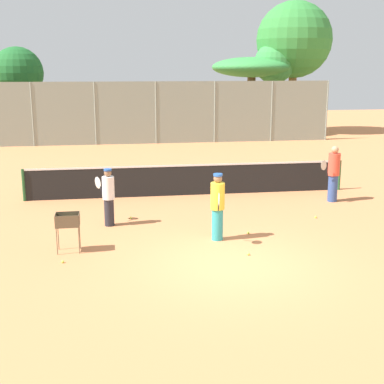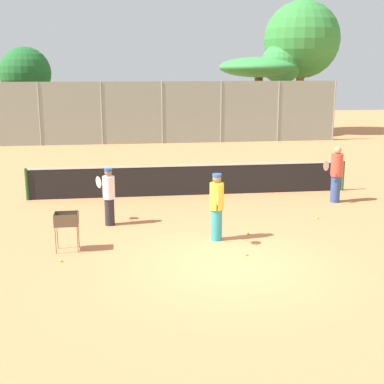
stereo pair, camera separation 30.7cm
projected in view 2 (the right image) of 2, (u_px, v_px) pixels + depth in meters
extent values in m
plane|color=#D37F4C|center=(229.00, 266.00, 11.92)|extent=(80.00, 80.00, 0.00)
cylinder|color=#26592D|center=(27.00, 184.00, 17.59)|extent=(0.10, 0.10, 1.07)
cylinder|color=#26592D|center=(343.00, 176.00, 18.97)|extent=(0.10, 0.10, 1.07)
cube|color=black|center=(191.00, 181.00, 18.29)|extent=(10.91, 0.01, 1.01)
cube|color=white|center=(191.00, 165.00, 18.16)|extent=(10.91, 0.02, 0.06)
cylinder|color=gray|center=(39.00, 114.00, 29.34)|extent=(0.08, 0.08, 3.49)
cylinder|color=gray|center=(102.00, 113.00, 29.77)|extent=(0.08, 0.08, 3.49)
cylinder|color=gray|center=(162.00, 113.00, 30.19)|extent=(0.08, 0.08, 3.49)
cylinder|color=gray|center=(221.00, 112.00, 30.62)|extent=(0.08, 0.08, 3.49)
cylinder|color=gray|center=(278.00, 111.00, 31.04)|extent=(0.08, 0.08, 3.49)
cylinder|color=gray|center=(334.00, 111.00, 31.47)|extent=(0.08, 0.08, 3.49)
cube|color=gray|center=(162.00, 113.00, 30.19)|extent=(20.30, 0.01, 3.49)
cylinder|color=brown|center=(280.00, 105.00, 33.95)|extent=(0.32, 0.32, 3.73)
sphere|color=#388E42|center=(282.00, 63.00, 33.34)|extent=(2.55, 2.55, 2.55)
cylinder|color=brown|center=(258.00, 106.00, 34.22)|extent=(0.52, 0.52, 3.61)
ellipsoid|color=#388E42|center=(259.00, 67.00, 33.66)|extent=(5.05, 5.05, 1.26)
cylinder|color=brown|center=(28.00, 114.00, 32.31)|extent=(0.52, 0.52, 3.02)
sphere|color=#1E6028|center=(25.00, 73.00, 31.75)|extent=(3.03, 3.03, 3.03)
cylinder|color=brown|center=(299.00, 99.00, 34.59)|extent=(0.51, 0.51, 4.50)
sphere|color=#338438|center=(302.00, 40.00, 33.74)|extent=(4.79, 4.79, 4.79)
cylinder|color=#26262D|center=(110.00, 212.00, 14.87)|extent=(0.27, 0.27, 0.76)
cylinder|color=white|center=(109.00, 187.00, 14.71)|extent=(0.33, 0.33, 0.63)
sphere|color=#8C6647|center=(108.00, 173.00, 14.62)|extent=(0.21, 0.21, 0.21)
cylinder|color=#2659B2|center=(108.00, 169.00, 14.60)|extent=(0.22, 0.22, 0.05)
cylinder|color=black|center=(102.00, 191.00, 15.00)|extent=(0.11, 0.14, 0.27)
ellipsoid|color=silver|center=(99.00, 182.00, 15.08)|extent=(0.25, 0.35, 0.43)
cylinder|color=teal|center=(216.00, 225.00, 13.59)|extent=(0.29, 0.29, 0.81)
cylinder|color=yellow|center=(217.00, 196.00, 13.41)|extent=(0.36, 0.36, 0.68)
sphere|color=#8C6647|center=(217.00, 179.00, 13.31)|extent=(0.22, 0.22, 0.22)
cylinder|color=#2659B2|center=(217.00, 175.00, 13.29)|extent=(0.23, 0.23, 0.06)
cylinder|color=black|center=(217.00, 206.00, 13.11)|extent=(0.05, 0.15, 0.27)
ellipsoid|color=silver|center=(218.00, 199.00, 12.88)|extent=(0.09, 0.40, 0.43)
cylinder|color=#334C8C|center=(335.00, 189.00, 17.37)|extent=(0.31, 0.31, 0.87)
cylinder|color=#E54C38|center=(337.00, 165.00, 17.19)|extent=(0.38, 0.38, 0.73)
sphere|color=tan|center=(338.00, 150.00, 17.07)|extent=(0.24, 0.24, 0.24)
cylinder|color=black|center=(329.00, 172.00, 17.00)|extent=(0.14, 0.10, 0.27)
ellipsoid|color=silver|center=(326.00, 166.00, 16.84)|extent=(0.36, 0.23, 0.43)
cylinder|color=brown|center=(56.00, 241.00, 12.60)|extent=(0.02, 0.02, 0.65)
cylinder|color=brown|center=(78.00, 240.00, 12.67)|extent=(0.02, 0.02, 0.65)
cylinder|color=brown|center=(57.00, 236.00, 12.95)|extent=(0.02, 0.02, 0.65)
cylinder|color=brown|center=(79.00, 235.00, 13.01)|extent=(0.02, 0.02, 0.65)
cube|color=brown|center=(67.00, 225.00, 12.73)|extent=(0.55, 0.40, 0.01)
cube|color=brown|center=(65.00, 221.00, 12.50)|extent=(0.55, 0.01, 0.30)
cube|color=brown|center=(67.00, 217.00, 12.89)|extent=(0.55, 0.01, 0.30)
cube|color=brown|center=(54.00, 219.00, 12.66)|extent=(0.01, 0.40, 0.30)
cube|color=brown|center=(78.00, 219.00, 12.73)|extent=(0.01, 0.40, 0.30)
sphere|color=#D1E54C|center=(71.00, 223.00, 12.73)|extent=(0.07, 0.07, 0.07)
sphere|color=#D1E54C|center=(65.00, 222.00, 12.79)|extent=(0.07, 0.07, 0.07)
sphere|color=#D1E54C|center=(62.00, 221.00, 12.72)|extent=(0.07, 0.07, 0.07)
sphere|color=#D1E54C|center=(66.00, 223.00, 12.77)|extent=(0.07, 0.07, 0.07)
sphere|color=#D1E54C|center=(62.00, 223.00, 12.76)|extent=(0.07, 0.07, 0.07)
sphere|color=#D1E54C|center=(65.00, 223.00, 12.71)|extent=(0.07, 0.07, 0.07)
sphere|color=#D1E54C|center=(68.00, 223.00, 12.75)|extent=(0.07, 0.07, 0.07)
sphere|color=#D1E54C|center=(66.00, 221.00, 12.71)|extent=(0.07, 0.07, 0.07)
sphere|color=#D1E54C|center=(73.00, 221.00, 12.71)|extent=(0.07, 0.07, 0.07)
sphere|color=#D1E54C|center=(65.00, 222.00, 12.62)|extent=(0.07, 0.07, 0.07)
sphere|color=#D1E54C|center=(60.00, 221.00, 12.74)|extent=(0.07, 0.07, 0.07)
sphere|color=#D1E54C|center=(75.00, 220.00, 12.83)|extent=(0.07, 0.07, 0.07)
sphere|color=#D1E54C|center=(317.00, 218.00, 15.54)|extent=(0.07, 0.07, 0.07)
sphere|color=#D1E54C|center=(248.00, 233.00, 14.12)|extent=(0.07, 0.07, 0.07)
sphere|color=#D1E54C|center=(61.00, 261.00, 12.13)|extent=(0.07, 0.07, 0.07)
sphere|color=#D1E54C|center=(246.00, 254.00, 12.54)|extent=(0.07, 0.07, 0.07)
sphere|color=#D1E54C|center=(132.00, 217.00, 15.57)|extent=(0.07, 0.07, 0.07)
sphere|color=#D1E54C|center=(74.00, 218.00, 15.54)|extent=(0.07, 0.07, 0.07)
cube|color=#B2B7BC|center=(99.00, 127.00, 34.49)|extent=(4.20, 1.70, 0.90)
cube|color=#33383D|center=(96.00, 115.00, 34.28)|extent=(2.20, 1.50, 0.70)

